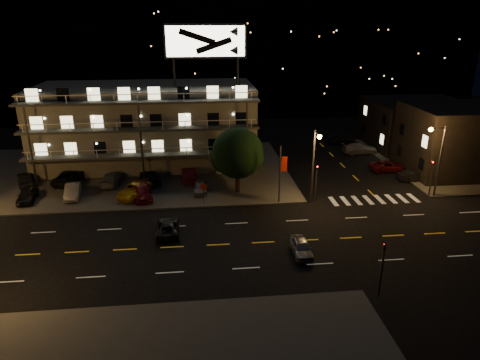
{
  "coord_description": "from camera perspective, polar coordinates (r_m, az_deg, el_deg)",
  "views": [
    {
      "loc": [
        -3.56,
        -33.04,
        18.5
      ],
      "look_at": [
        0.77,
        8.0,
        2.96
      ],
      "focal_mm": 32.0,
      "sensor_mm": 36.0,
      "label": 1
    }
  ],
  "objects": [
    {
      "name": "signal_ne",
      "position": [
        51.3,
        24.23,
        0.66
      ],
      "size": [
        0.27,
        0.2,
        4.6
      ],
      "color": "#2D2D30",
      "rests_on": "ground"
    },
    {
      "name": "signal_nw",
      "position": [
        46.22,
        10.13,
        0.14
      ],
      "size": [
        0.2,
        0.27,
        4.6
      ],
      "color": "#2D2D30",
      "rests_on": "ground"
    },
    {
      "name": "stop_sign",
      "position": [
        44.87,
        -4.87,
        -1.42
      ],
      "size": [
        0.91,
        0.11,
        2.61
      ],
      "color": "#2D2D30",
      "rests_on": "ground"
    },
    {
      "name": "lot_car_5",
      "position": [
        56.47,
        -26.76,
        0.12
      ],
      "size": [
        2.93,
        4.43,
        1.38
      ],
      "primitive_type": "imported",
      "rotation": [
        0.0,
        0.0,
        3.53
      ],
      "color": "black",
      "rests_on": "curb_nw"
    },
    {
      "name": "signal_sw",
      "position": [
        31.84,
        18.47,
        -10.58
      ],
      "size": [
        0.2,
        0.27,
        4.6
      ],
      "color": "#2D2D30",
      "rests_on": "ground"
    },
    {
      "name": "lot_car_4",
      "position": [
        48.36,
        -5.31,
        -0.98
      ],
      "size": [
        1.62,
        3.66,
        1.23
      ],
      "primitive_type": "imported",
      "rotation": [
        0.0,
        0.0,
        -0.05
      ],
      "color": "gray",
      "rests_on": "curb_nw"
    },
    {
      "name": "side_bldg_front",
      "position": [
        61.1,
        27.61,
        4.78
      ],
      "size": [
        14.06,
        10.0,
        8.5
      ],
      "color": "black",
      "rests_on": "ground"
    },
    {
      "name": "curb_ne",
      "position": [
        65.41,
        25.18,
        2.27
      ],
      "size": [
        16.0,
        24.0,
        0.15
      ],
      "primitive_type": "cube",
      "color": "#3D3D3B",
      "rests_on": "ground"
    },
    {
      "name": "lot_car_1",
      "position": [
        50.38,
        -21.42,
        -1.36
      ],
      "size": [
        2.12,
        4.45,
        1.41
      ],
      "primitive_type": "imported",
      "rotation": [
        0.0,
        0.0,
        0.15
      ],
      "color": "gray",
      "rests_on": "curb_nw"
    },
    {
      "name": "side_car_3",
      "position": [
        69.51,
        13.36,
        5.22
      ],
      "size": [
        4.01,
        1.64,
        1.36
      ],
      "primitive_type": "imported",
      "rotation": [
        0.0,
        0.0,
        1.58
      ],
      "color": "black",
      "rests_on": "ground"
    },
    {
      "name": "hill_backdrop",
      "position": [
        102.08,
        -7.67,
        16.56
      ],
      "size": [
        120.0,
        25.0,
        24.0
      ],
      "color": "black",
      "rests_on": "ground"
    },
    {
      "name": "banner_north",
      "position": [
        44.93,
        5.42,
        0.94
      ],
      "size": [
        0.83,
        0.16,
        6.4
      ],
      "color": "#2D2D30",
      "rests_on": "ground"
    },
    {
      "name": "streetlight_ne",
      "position": [
        50.52,
        24.87,
        3.14
      ],
      "size": [
        1.92,
        0.44,
        8.0
      ],
      "color": "#2D2D30",
      "rests_on": "ground"
    },
    {
      "name": "ground",
      "position": [
        38.03,
        0.11,
        -8.47
      ],
      "size": [
        140.0,
        140.0,
        0.0
      ],
      "primitive_type": "plane",
      "color": "black",
      "rests_on": "ground"
    },
    {
      "name": "side_car_0",
      "position": [
        56.1,
        22.3,
        0.47
      ],
      "size": [
        4.01,
        1.69,
        1.29
      ],
      "primitive_type": "imported",
      "rotation": [
        0.0,
        0.0,
        1.49
      ],
      "color": "black",
      "rests_on": "ground"
    },
    {
      "name": "motel",
      "position": [
        58.77,
        -12.2,
        7.23
      ],
      "size": [
        28.0,
        13.8,
        18.1
      ],
      "color": "gray",
      "rests_on": "ground"
    },
    {
      "name": "curb_nw",
      "position": [
        57.11,
        -16.22,
        0.96
      ],
      "size": [
        44.0,
        24.0,
        0.15
      ],
      "primitive_type": "cube",
      "color": "#3D3D3B",
      "rests_on": "ground"
    },
    {
      "name": "lot_car_6",
      "position": [
        54.96,
        -21.8,
        0.41
      ],
      "size": [
        3.32,
        5.65,
        1.48
      ],
      "primitive_type": "imported",
      "rotation": [
        0.0,
        0.0,
        2.97
      ],
      "color": "black",
      "rests_on": "curb_nw"
    },
    {
      "name": "side_bldg_back",
      "position": [
        71.24,
        22.4,
        6.93
      ],
      "size": [
        14.06,
        12.0,
        7.0
      ],
      "color": "black",
      "rests_on": "ground"
    },
    {
      "name": "lot_car_0",
      "position": [
        51.25,
        -26.52,
        -1.8
      ],
      "size": [
        2.03,
        4.21,
        1.39
      ],
      "primitive_type": "imported",
      "rotation": [
        0.0,
        0.0,
        0.1
      ],
      "color": "black",
      "rests_on": "curb_nw"
    },
    {
      "name": "side_car_2",
      "position": [
        65.23,
        15.66,
        4.06
      ],
      "size": [
        5.18,
        2.22,
        1.49
      ],
      "primitive_type": "imported",
      "rotation": [
        0.0,
        0.0,
        1.6
      ],
      "color": "gray",
      "rests_on": "ground"
    },
    {
      "name": "road_car_east",
      "position": [
        36.52,
        8.19,
        -8.89
      ],
      "size": [
        1.59,
        3.75,
        1.26
      ],
      "primitive_type": "imported",
      "rotation": [
        0.0,
        0.0,
        -0.03
      ],
      "color": "gray",
      "rests_on": "ground"
    },
    {
      "name": "streetlight_nc",
      "position": [
        44.8,
        9.9,
        2.73
      ],
      "size": [
        0.44,
        1.92,
        8.0
      ],
      "color": "#2D2D30",
      "rests_on": "ground"
    },
    {
      "name": "lot_car_9",
      "position": [
        52.04,
        -6.83,
        0.74
      ],
      "size": [
        2.03,
        4.81,
        1.54
      ],
      "primitive_type": "imported",
      "rotation": [
        0.0,
        0.0,
        3.23
      ],
      "color": "#5C0D11",
      "rests_on": "curb_nw"
    },
    {
      "name": "lot_car_3",
      "position": [
        47.88,
        -12.87,
        -1.55
      ],
      "size": [
        2.78,
        5.06,
        1.39
      ],
      "primitive_type": "imported",
      "rotation": [
        0.0,
        0.0,
        0.18
      ],
      "color": "#5C0D11",
      "rests_on": "curb_nw"
    },
    {
      "name": "side_car_1",
      "position": [
        58.72,
        19.14,
        1.76
      ],
      "size": [
        4.72,
        2.2,
        1.31
      ],
      "primitive_type": "imported",
      "rotation": [
        0.0,
        0.0,
        1.56
      ],
      "color": "#5C0D11",
      "rests_on": "ground"
    },
    {
      "name": "tree",
      "position": [
        47.11,
        -0.4,
        3.42
      ],
      "size": [
        5.89,
        5.67,
        7.42
      ],
      "color": "black",
      "rests_on": "curb_nw"
    },
    {
      "name": "lot_car_8",
      "position": [
        52.08,
        -11.93,
        0.43
      ],
      "size": [
        3.17,
        4.82,
        1.52
      ],
      "primitive_type": "imported",
      "rotation": [
        0.0,
        0.0,
        3.48
      ],
      "color": "black",
      "rests_on": "curb_nw"
    },
    {
      "name": "lot_car_2",
      "position": [
        48.58,
        -13.88,
        -1.3
      ],
      "size": [
        4.01,
        5.55,
        1.4
      ],
      "primitive_type": "imported",
      "rotation": [
        0.0,
        0.0,
        -0.37
      ],
      "color": "#BF9112",
      "rests_on": "curb_nw"
    },
    {
      "name": "road_car_west",
      "position": [
        40.04,
        -9.59,
        -6.21
      ],
      "size": [
        2.12,
        4.48,
        1.24
      ],
      "primitive_type": "imported",
      "rotation": [
        0.0,
        0.0,
        3.16
      ],
      "color": "black",
      "rests_on": "ground"
    },
    {
      "name": "lot_car_7",
      "position": [
        52.81,
        -16.75,
        0.21
      ],
      "size": [
        2.27,
        5.01,
        1.42
      ],
      "primitive_type": "imported",
      "rotation": [
        0.0,
        0.0,
        3.08
      ],
      "color": "gray",
      "rests_on": "curb_nw"
    }
  ]
}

